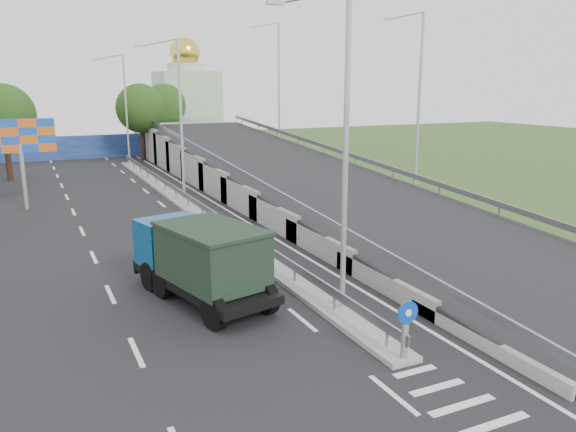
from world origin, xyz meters
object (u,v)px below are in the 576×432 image
sign_bollard (406,330)px  lamp_post_near (341,139)px  lamp_post_mid (178,112)px  billboard (20,141)px  lamp_post_far (124,103)px  dump_truck (200,257)px  church (187,103)px

sign_bollard → lamp_post_near: (0.11, 3.83, 4.77)m
lamp_post_mid → billboard: 9.47m
lamp_post_far → billboard: (-9.11, -18.00, -1.62)m
billboard → lamp_post_near: bearing=-67.5°
lamp_post_mid → lamp_post_far: bearing=90.0°
lamp_post_far → dump_truck: bearing=-95.8°
billboard → dump_truck: size_ratio=0.81×
billboard → lamp_post_far: bearing=63.2°
sign_bollard → lamp_post_far: lamp_post_far is taller
sign_bollard → lamp_post_mid: bearing=89.7°
church → billboard: (-19.00, -32.00, -1.12)m
lamp_post_near → church: size_ratio=0.73×
lamp_post_mid → church: church is taller
lamp_post_near → billboard: bearing=112.5°
lamp_post_far → church: bearing=54.8°
sign_bollard → lamp_post_mid: (0.11, 23.83, 4.77)m
lamp_post_mid → lamp_post_far: 20.00m
sign_bollard → dump_truck: 7.93m
lamp_post_mid → lamp_post_far: (0.00, 20.00, 0.00)m
church → sign_bollard: bearing=-99.8°
dump_truck → lamp_post_near: bearing=-54.8°
sign_bollard → lamp_post_near: bearing=88.4°
lamp_post_far → billboard: size_ratio=1.83×
sign_bollard → lamp_post_far: (0.11, 43.83, 4.77)m
billboard → dump_truck: 19.72m
sign_bollard → dump_truck: (-3.60, 7.04, 0.53)m
dump_truck → lamp_post_mid: bearing=63.6°
church → lamp_post_far: bearing=-125.2°
lamp_post_far → dump_truck: 37.21m
sign_bollard → lamp_post_mid: lamp_post_mid is taller
lamp_post_far → lamp_post_near: bearing=-90.0°
sign_bollard → lamp_post_far: size_ratio=0.17×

